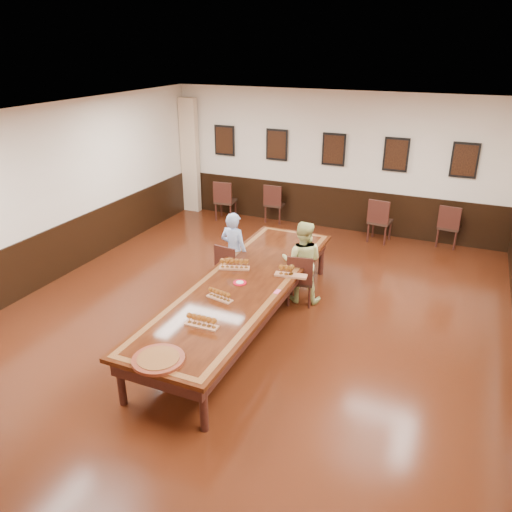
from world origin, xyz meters
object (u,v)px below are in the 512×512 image
at_px(chair_man, 231,267).
at_px(spare_chair_c, 380,220).
at_px(spare_chair_a, 226,200).
at_px(spare_chair_b, 275,203).
at_px(carved_platter, 158,359).
at_px(spare_chair_d, 449,225).
at_px(chair_woman, 301,278).
at_px(conference_table, 243,291).
at_px(person_woman, 302,262).
at_px(person_man, 234,251).

bearing_deg(chair_man, spare_chair_c, -111.82).
xyz_separation_m(spare_chair_a, spare_chair_b, (1.21, 0.34, -0.02)).
relative_size(chair_man, carved_platter, 1.20).
bearing_deg(spare_chair_d, chair_man, 53.41).
height_order(chair_man, spare_chair_d, spare_chair_d).
height_order(chair_woman, spare_chair_b, spare_chair_b).
height_order(spare_chair_a, conference_table, spare_chair_a).
relative_size(spare_chair_c, person_woman, 0.69).
distance_m(chair_woman, spare_chair_c, 3.53).
distance_m(chair_woman, spare_chair_b, 4.26).
distance_m(chair_man, carved_platter, 3.37).
distance_m(spare_chair_c, conference_table, 4.71).
bearing_deg(carved_platter, person_woman, 80.03).
bearing_deg(conference_table, spare_chair_b, 105.92).
height_order(spare_chair_b, person_woman, person_woman).
height_order(chair_woman, carved_platter, chair_woman).
xyz_separation_m(chair_woman, person_woman, (-0.02, 0.10, 0.26)).
xyz_separation_m(spare_chair_c, conference_table, (-1.27, -4.54, 0.11)).
bearing_deg(conference_table, chair_woman, 61.34).
relative_size(spare_chair_b, conference_table, 0.19).
bearing_deg(person_woman, chair_woman, 90.00).
relative_size(chair_woman, spare_chair_a, 0.92).
bearing_deg(spare_chair_a, person_man, 111.92).
bearing_deg(person_man, conference_table, 129.83).
xyz_separation_m(chair_man, person_woman, (1.28, 0.14, 0.27)).
bearing_deg(chair_woman, spare_chair_d, -130.69).
xyz_separation_m(spare_chair_d, conference_table, (-2.71, -4.84, 0.13)).
relative_size(chair_woman, person_woman, 0.64).
distance_m(chair_man, spare_chair_d, 5.13).
xyz_separation_m(spare_chair_a, person_man, (1.89, -3.39, 0.22)).
distance_m(spare_chair_b, conference_table, 5.04).
bearing_deg(carved_platter, person_man, 101.19).
distance_m(chair_woman, person_woman, 0.28).
bearing_deg(conference_table, spare_chair_d, 60.75).
xyz_separation_m(person_man, person_woman, (1.27, 0.04, 0.00)).
distance_m(chair_woman, person_man, 1.32).
xyz_separation_m(person_woman, conference_table, (-0.57, -1.17, -0.11)).
distance_m(person_man, person_woman, 1.27).
relative_size(chair_man, person_woman, 0.63).
bearing_deg(chair_woman, person_woman, -90.00).
bearing_deg(person_man, spare_chair_b, -71.97).
height_order(chair_woman, spare_chair_a, spare_chair_a).
height_order(spare_chair_a, person_woman, person_woman).
bearing_deg(carved_platter, conference_table, 89.07).
bearing_deg(person_woman, person_man, -9.31).
bearing_deg(spare_chair_d, chair_woman, 65.95).
bearing_deg(spare_chair_c, chair_woman, 84.97).
height_order(spare_chair_b, carved_platter, spare_chair_b).
height_order(chair_man, person_man, person_man).
distance_m(spare_chair_a, carved_platter, 7.24).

